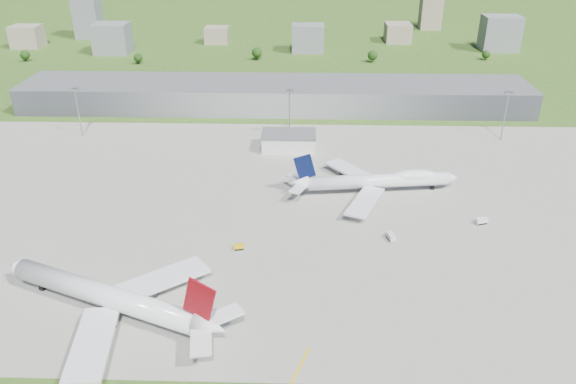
{
  "coord_description": "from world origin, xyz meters",
  "views": [
    {
      "loc": [
        17.22,
        -160.25,
        109.25
      ],
      "look_at": [
        11.56,
        35.03,
        9.0
      ],
      "focal_mm": 35.0,
      "sensor_mm": 36.0,
      "label": 1
    }
  ],
  "objects_px": {
    "tug_yellow": "(239,247)",
    "van_white_near": "(391,237)",
    "airliner_blue_quad": "(378,181)",
    "airliner_red_twin": "(112,298)",
    "van_white_far": "(481,221)"
  },
  "relations": [
    {
      "from": "tug_yellow",
      "to": "van_white_far",
      "type": "xyz_separation_m",
      "value": [
        91.13,
        20.52,
        0.25
      ]
    },
    {
      "from": "airliner_blue_quad",
      "to": "van_white_near",
      "type": "height_order",
      "value": "airliner_blue_quad"
    },
    {
      "from": "tug_yellow",
      "to": "van_white_near",
      "type": "relative_size",
      "value": 0.81
    },
    {
      "from": "airliner_red_twin",
      "to": "van_white_near",
      "type": "distance_m",
      "value": 99.03
    },
    {
      "from": "tug_yellow",
      "to": "van_white_near",
      "type": "height_order",
      "value": "van_white_near"
    },
    {
      "from": "airliner_blue_quad",
      "to": "van_white_near",
      "type": "distance_m",
      "value": 38.43
    },
    {
      "from": "airliner_blue_quad",
      "to": "van_white_near",
      "type": "xyz_separation_m",
      "value": [
        0.65,
        -38.21,
        -4.05
      ]
    },
    {
      "from": "airliner_blue_quad",
      "to": "tug_yellow",
      "type": "height_order",
      "value": "airliner_blue_quad"
    },
    {
      "from": "airliner_blue_quad",
      "to": "van_white_far",
      "type": "bearing_deg",
      "value": -41.91
    },
    {
      "from": "airliner_blue_quad",
      "to": "van_white_far",
      "type": "relative_size",
      "value": 14.62
    },
    {
      "from": "airliner_blue_quad",
      "to": "van_white_near",
      "type": "relative_size",
      "value": 14.5
    },
    {
      "from": "airliner_blue_quad",
      "to": "van_white_far",
      "type": "xyz_separation_m",
      "value": [
        36.94,
        -25.73,
        -4.06
      ]
    },
    {
      "from": "airliner_red_twin",
      "to": "airliner_blue_quad",
      "type": "bearing_deg",
      "value": -114.15
    },
    {
      "from": "tug_yellow",
      "to": "van_white_near",
      "type": "xyz_separation_m",
      "value": [
        54.84,
        8.04,
        0.26
      ]
    },
    {
      "from": "van_white_far",
      "to": "airliner_red_twin",
      "type": "bearing_deg",
      "value": -172.84
    }
  ]
}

